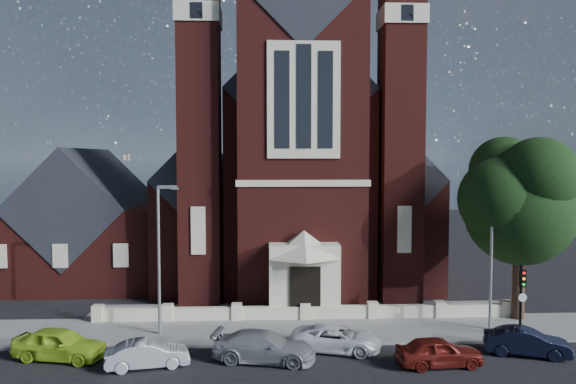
# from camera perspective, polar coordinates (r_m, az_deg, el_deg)

# --- Properties ---
(ground) EXTENTS (120.00, 120.00, 0.00)m
(ground) POSITION_cam_1_polar(r_m,az_deg,el_deg) (41.99, 0.88, -9.63)
(ground) COLOR black
(ground) RESTS_ON ground
(pavement_strip) EXTENTS (60.00, 5.00, 0.12)m
(pavement_strip) POSITION_cam_1_polar(r_m,az_deg,el_deg) (31.87, 2.02, -13.92)
(pavement_strip) COLOR slate
(pavement_strip) RESTS_ON ground
(forecourt_paving) EXTENTS (26.00, 3.00, 0.14)m
(forecourt_paving) POSITION_cam_1_polar(r_m,az_deg,el_deg) (35.70, 1.50, -12.00)
(forecourt_paving) COLOR slate
(forecourt_paving) RESTS_ON ground
(forecourt_wall) EXTENTS (24.00, 0.40, 0.90)m
(forecourt_wall) POSITION_cam_1_polar(r_m,az_deg,el_deg) (33.78, 1.75, -12.91)
(forecourt_wall) COLOR beige
(forecourt_wall) RESTS_ON ground
(church) EXTENTS (20.01, 34.90, 29.20)m
(church) POSITION_cam_1_polar(r_m,az_deg,el_deg) (48.83, 0.34, 1.92)
(church) COLOR #4E1814
(church) RESTS_ON ground
(parish_hall) EXTENTS (12.00, 12.20, 10.24)m
(parish_hall) POSITION_cam_1_polar(r_m,az_deg,el_deg) (46.20, -19.62, -3.57)
(parish_hall) COLOR #4E1814
(parish_hall) RESTS_ON ground
(street_tree) EXTENTS (6.40, 6.60, 10.70)m
(street_tree) POSITION_cam_1_polar(r_m,az_deg,el_deg) (35.01, 22.91, -1.01)
(street_tree) COLOR black
(street_tree) RESTS_ON ground
(street_lamp_left) EXTENTS (1.16, 0.22, 8.09)m
(street_lamp_left) POSITION_cam_1_polar(r_m,az_deg,el_deg) (30.72, -12.84, -5.85)
(street_lamp_left) COLOR gray
(street_lamp_left) RESTS_ON ground
(street_lamp_right) EXTENTS (1.16, 0.22, 8.09)m
(street_lamp_right) POSITION_cam_1_polar(r_m,az_deg,el_deg) (32.71, 20.11, -5.41)
(street_lamp_right) COLOR gray
(street_lamp_right) RESTS_ON ground
(traffic_signal) EXTENTS (0.28, 0.42, 4.00)m
(traffic_signal) POSITION_cam_1_polar(r_m,az_deg,el_deg) (32.03, 22.65, -9.32)
(traffic_signal) COLOR black
(traffic_signal) RESTS_ON ground
(car_lime_van) EXTENTS (4.67, 2.69, 1.49)m
(car_lime_van) POSITION_cam_1_polar(r_m,az_deg,el_deg) (29.52, -22.18, -14.10)
(car_lime_van) COLOR #ACDB2B
(car_lime_van) RESTS_ON ground
(car_silver_a) EXTENTS (3.94, 2.10, 1.23)m
(car_silver_a) POSITION_cam_1_polar(r_m,az_deg,el_deg) (27.32, -14.09, -15.68)
(car_silver_a) COLOR #A8ABAF
(car_silver_a) RESTS_ON ground
(car_silver_b) EXTENTS (5.13, 2.92, 1.40)m
(car_silver_b) POSITION_cam_1_polar(r_m,az_deg,el_deg) (27.27, -2.43, -15.43)
(car_silver_b) COLOR gray
(car_silver_b) RESTS_ON ground
(car_white_suv) EXTENTS (4.85, 3.16, 1.24)m
(car_white_suv) POSITION_cam_1_polar(r_m,az_deg,el_deg) (28.74, 4.94, -14.60)
(car_white_suv) COLOR white
(car_white_suv) RESTS_ON ground
(car_dark_red) EXTENTS (4.03, 1.85, 1.34)m
(car_dark_red) POSITION_cam_1_polar(r_m,az_deg,el_deg) (27.58, 15.07, -15.40)
(car_dark_red) COLOR maroon
(car_dark_red) RESTS_ON ground
(car_navy) EXTENTS (4.19, 2.58, 1.30)m
(car_navy) POSITION_cam_1_polar(r_m,az_deg,el_deg) (30.30, 23.09, -13.85)
(car_navy) COLOR black
(car_navy) RESTS_ON ground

